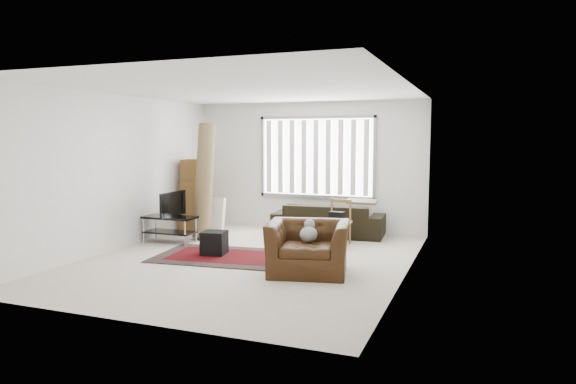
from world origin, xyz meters
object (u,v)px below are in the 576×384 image
object	(u,v)px
tv_stand	(170,224)
side_chair	(337,220)
moving_boxes	(197,198)
sofa	(329,215)
armchair	(308,244)

from	to	relation	value
tv_stand	side_chair	world-z (taller)	side_chair
tv_stand	side_chair	distance (m)	3.12
tv_stand	moving_boxes	size ratio (longest dim) A/B	0.66
tv_stand	moving_boxes	world-z (taller)	moving_boxes
sofa	armchair	world-z (taller)	armchair
tv_stand	side_chair	bearing A→B (deg)	18.27
tv_stand	sofa	bearing A→B (deg)	34.02
moving_boxes	armchair	size ratio (longest dim) A/B	1.12
tv_stand	sofa	size ratio (longest dim) A/B	0.45
side_chair	sofa	bearing A→B (deg)	123.43
sofa	armchair	bearing A→B (deg)	96.12
moving_boxes	armchair	distance (m)	4.12
sofa	side_chair	size ratio (longest dim) A/B	2.70
sofa	armchair	size ratio (longest dim) A/B	1.63
moving_boxes	armchair	bearing A→B (deg)	-36.49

